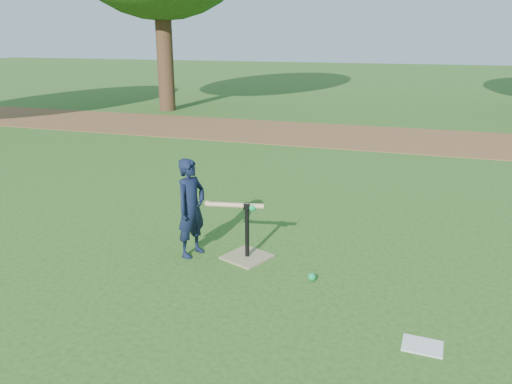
% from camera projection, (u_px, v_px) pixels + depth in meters
% --- Properties ---
extents(ground, '(80.00, 80.00, 0.00)m').
position_uv_depth(ground, '(233.00, 274.00, 4.99)').
color(ground, '#285116').
rests_on(ground, ground).
extents(dirt_strip, '(24.00, 3.00, 0.01)m').
position_uv_depth(dirt_strip, '(345.00, 136.00, 11.78)').
color(dirt_strip, brown).
rests_on(dirt_strip, ground).
extents(child, '(0.35, 0.45, 1.07)m').
position_uv_depth(child, '(191.00, 208.00, 5.27)').
color(child, black).
rests_on(child, ground).
extents(wiffle_ball_ground, '(0.08, 0.08, 0.08)m').
position_uv_depth(wiffle_ball_ground, '(312.00, 277.00, 4.83)').
color(wiffle_ball_ground, '#0D9848').
rests_on(wiffle_ball_ground, ground).
extents(clipboard, '(0.31, 0.25, 0.01)m').
position_uv_depth(clipboard, '(422.00, 346.00, 3.82)').
color(clipboard, silver).
rests_on(clipboard, ground).
extents(batting_tee, '(0.56, 0.56, 0.61)m').
position_uv_depth(batting_tee, '(247.00, 248.00, 5.31)').
color(batting_tee, '#90825B').
rests_on(batting_tee, ground).
extents(swing_action, '(0.63, 0.17, 0.09)m').
position_uv_depth(swing_action, '(236.00, 206.00, 5.18)').
color(swing_action, tan).
rests_on(swing_action, ground).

